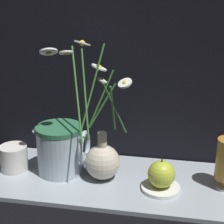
% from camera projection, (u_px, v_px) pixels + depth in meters
% --- Properties ---
extents(ground_plane, '(6.00, 6.00, 0.00)m').
position_uv_depth(ground_plane, '(116.00, 183.00, 1.04)').
color(ground_plane, black).
extents(shelf, '(0.74, 0.29, 0.01)m').
position_uv_depth(shelf, '(116.00, 181.00, 1.03)').
color(shelf, '#9EA8B2').
rests_on(shelf, ground_plane).
extents(vase_with_flowers, '(0.24, 0.18, 0.37)m').
position_uv_depth(vase_with_flowers, '(102.00, 154.00, 1.02)').
color(vase_with_flowers, beige).
rests_on(vase_with_flowers, shelf).
extents(yellow_mug, '(0.09, 0.08, 0.07)m').
position_uv_depth(yellow_mug, '(14.00, 157.00, 1.07)').
color(yellow_mug, silver).
rests_on(yellow_mug, shelf).
extents(ceramic_pitcher, '(0.15, 0.13, 0.15)m').
position_uv_depth(ceramic_pitcher, '(61.00, 147.00, 1.05)').
color(ceramic_pitcher, silver).
rests_on(ceramic_pitcher, shelf).
extents(saucer_plate, '(0.10, 0.10, 0.01)m').
position_uv_depth(saucer_plate, '(161.00, 188.00, 0.98)').
color(saucer_plate, white).
rests_on(saucer_plate, shelf).
extents(orange_fruit, '(0.07, 0.07, 0.08)m').
position_uv_depth(orange_fruit, '(161.00, 174.00, 0.96)').
color(orange_fruit, '#B7C638').
rests_on(orange_fruit, saucer_plate).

